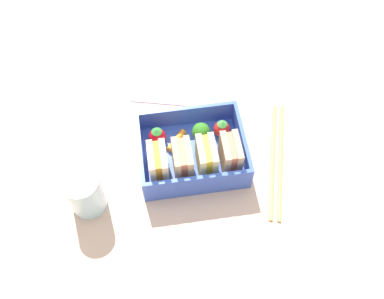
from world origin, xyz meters
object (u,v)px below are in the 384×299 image
(sandwich_center, at_px, (182,160))
(folded_napkin, at_px, (165,79))
(sandwich_center_left, at_px, (206,157))
(strawberry_left, at_px, (157,136))
(broccoli_floret, at_px, (201,132))
(drinking_glass, at_px, (85,193))
(carrot_stick_far_left, at_px, (177,140))
(chopstick_pair, at_px, (277,159))
(sandwich_left, at_px, (230,154))
(sandwich_center_right, at_px, (158,164))
(strawberry_far_left, at_px, (222,129))

(sandwich_center, bearing_deg, folded_napkin, -88.27)
(sandwich_center_left, xyz_separation_m, strawberry_left, (0.07, -0.06, -0.01))
(strawberry_left, bearing_deg, sandwich_center_left, 140.10)
(sandwich_center_left, relative_size, broccoli_floret, 1.51)
(sandwich_center, height_order, drinking_glass, drinking_glass)
(carrot_stick_far_left, xyz_separation_m, chopstick_pair, (-0.16, 0.05, -0.01))
(sandwich_center, bearing_deg, carrot_stick_far_left, -86.77)
(sandwich_center, bearing_deg, drinking_glass, 11.89)
(sandwich_center, height_order, broccoli_floret, sandwich_center)
(chopstick_pair, bearing_deg, sandwich_left, 1.79)
(sandwich_left, distance_m, sandwich_center, 0.07)
(sandwich_left, relative_size, folded_napkin, 0.52)
(sandwich_left, xyz_separation_m, strawberry_left, (0.11, -0.06, -0.01))
(sandwich_center_left, distance_m, chopstick_pair, 0.12)
(broccoli_floret, xyz_separation_m, chopstick_pair, (-0.12, 0.05, -0.03))
(strawberry_left, xyz_separation_m, chopstick_pair, (-0.19, 0.06, -0.02))
(sandwich_center_right, xyz_separation_m, carrot_stick_far_left, (-0.03, -0.05, -0.02))
(sandwich_center_right, bearing_deg, carrot_stick_far_left, -122.86)
(sandwich_center_left, xyz_separation_m, carrot_stick_far_left, (0.04, -0.05, -0.02))
(sandwich_center, xyz_separation_m, strawberry_left, (0.03, -0.06, -0.01))
(sandwich_left, xyz_separation_m, carrot_stick_far_left, (0.08, -0.05, -0.02))
(sandwich_center_left, relative_size, carrot_stick_far_left, 1.38)
(sandwich_center_left, xyz_separation_m, sandwich_center_right, (0.07, 0.00, 0.00))
(carrot_stick_far_left, distance_m, strawberry_left, 0.03)
(carrot_stick_far_left, relative_size, drinking_glass, 0.58)
(strawberry_far_left, bearing_deg, broccoli_floret, 11.59)
(strawberry_left, distance_m, chopstick_pair, 0.20)
(sandwich_center_right, height_order, drinking_glass, drinking_glass)
(carrot_stick_far_left, distance_m, chopstick_pair, 0.16)
(sandwich_left, distance_m, folded_napkin, 0.22)
(strawberry_far_left, xyz_separation_m, chopstick_pair, (-0.08, 0.06, -0.02))
(strawberry_far_left, height_order, folded_napkin, strawberry_far_left)
(broccoli_floret, distance_m, strawberry_left, 0.07)
(sandwich_center_right, relative_size, strawberry_far_left, 1.78)
(broccoli_floret, relative_size, chopstick_pair, 0.18)
(sandwich_center_right, xyz_separation_m, drinking_glass, (0.11, 0.03, -0.00))
(chopstick_pair, bearing_deg, strawberry_left, -16.67)
(sandwich_center_left, distance_m, sandwich_center_right, 0.07)
(chopstick_pair, distance_m, folded_napkin, 0.25)
(drinking_glass, bearing_deg, sandwich_center, -168.11)
(carrot_stick_far_left, bearing_deg, sandwich_center_left, 127.19)
(folded_napkin, bearing_deg, sandwich_center_left, 102.24)
(drinking_glass, relative_size, folded_napkin, 0.65)
(chopstick_pair, distance_m, drinking_glass, 0.30)
(sandwich_left, relative_size, strawberry_left, 1.72)
(sandwich_center_left, height_order, drinking_glass, drinking_glass)
(sandwich_center_left, relative_size, strawberry_left, 1.72)
(strawberry_far_left, distance_m, chopstick_pair, 0.10)
(strawberry_left, relative_size, folded_napkin, 0.30)
(sandwich_center_left, distance_m, drinking_glass, 0.19)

